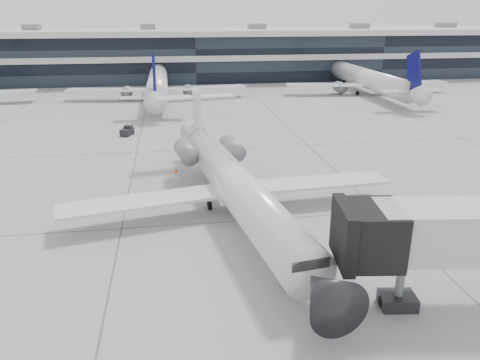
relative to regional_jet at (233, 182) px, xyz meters
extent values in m
plane|color=#939396|center=(1.49, -1.62, -2.59)|extent=(220.00, 220.00, 0.00)
cube|color=black|center=(1.49, 80.38, 2.41)|extent=(170.00, 22.00, 10.00)
cylinder|color=silver|center=(0.13, -0.94, -0.08)|extent=(6.63, 26.37, 2.95)
cone|color=black|center=(2.21, -15.43, -0.08)|extent=(3.35, 3.45, 2.95)
cone|color=silver|center=(-1.97, 13.76, 0.25)|extent=(3.27, 3.86, 2.80)
cube|color=silver|center=(-7.05, -0.87, -0.84)|extent=(12.34, 5.30, 0.24)
cube|color=silver|center=(7.01, 1.14, -0.84)|extent=(12.19, 3.70, 0.24)
cylinder|color=slate|center=(-3.30, 7.61, 0.36)|extent=(2.15, 3.91, 1.64)
cylinder|color=slate|center=(1.03, 8.23, 0.36)|extent=(2.15, 3.91, 1.64)
cube|color=silver|center=(-1.87, 13.11, 2.54)|extent=(0.70, 2.85, 4.92)
cube|color=silver|center=(-1.94, 13.55, 4.29)|extent=(8.03, 2.84, 0.17)
cylinder|color=black|center=(1.60, -11.22, -2.29)|extent=(0.28, 0.63, 0.61)
cylinder|color=black|center=(-1.80, 0.99, -2.24)|extent=(0.36, 0.73, 0.70)
cylinder|color=black|center=(1.45, 1.45, -2.24)|extent=(0.36, 0.73, 0.70)
cube|color=black|center=(5.25, -13.45, 1.76)|extent=(3.11, 3.64, 2.90)
cylinder|color=slate|center=(7.00, -13.68, -1.14)|extent=(0.46, 0.46, 2.90)
cube|color=black|center=(7.00, -13.68, -2.23)|extent=(2.04, 1.68, 0.73)
cone|color=#F74C0D|center=(-4.28, 10.71, -2.34)|extent=(0.32, 0.32, 0.50)
cube|color=#F74C0D|center=(-4.28, 10.71, -2.58)|extent=(0.41, 0.41, 0.03)
cube|color=black|center=(-10.14, 26.44, -2.11)|extent=(1.81, 2.21, 0.78)
cube|color=black|center=(-9.96, 26.84, -1.59)|extent=(1.19, 1.10, 0.44)
cylinder|color=black|center=(-10.30, 27.27, -2.40)|extent=(0.30, 0.41, 0.38)
cylinder|color=black|center=(-9.42, 26.88, -2.40)|extent=(0.30, 0.41, 0.38)
cylinder|color=black|center=(-10.86, 25.99, -2.40)|extent=(0.30, 0.41, 0.38)
cylinder|color=black|center=(-9.98, 25.61, -2.40)|extent=(0.30, 0.41, 0.38)
camera|label=1|loc=(-4.58, -33.55, 12.37)|focal=35.00mm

